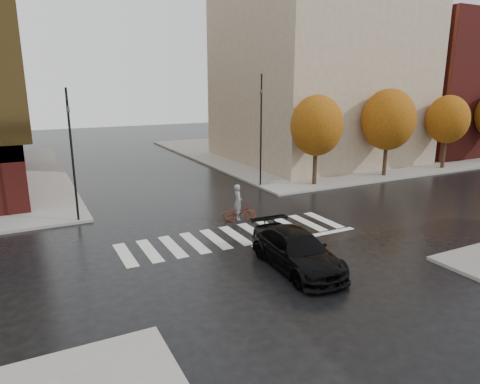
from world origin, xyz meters
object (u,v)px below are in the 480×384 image
at_px(sedan, 297,250).
at_px(fire_hydrant, 11,204).
at_px(traffic_light_ne, 261,122).
at_px(traffic_light_nw, 71,147).
at_px(cyclist, 239,209).

distance_m(sedan, fire_hydrant, 17.59).
bearing_deg(sedan, traffic_light_ne, 69.02).
height_order(traffic_light_nw, traffic_light_ne, traffic_light_ne).
relative_size(traffic_light_ne, fire_hydrant, 10.55).
height_order(cyclist, traffic_light_ne, traffic_light_ne).
bearing_deg(fire_hydrant, cyclist, -33.78).
xyz_separation_m(traffic_light_nw, traffic_light_ne, (13.04, 2.70, 0.58)).
bearing_deg(fire_hydrant, traffic_light_nw, -48.63).
xyz_separation_m(sedan, traffic_light_ne, (5.80, 13.11, 3.96)).
bearing_deg(traffic_light_nw, fire_hydrant, -129.09).
relative_size(sedan, traffic_light_ne, 0.67).
xyz_separation_m(cyclist, traffic_light_ne, (5.09, 6.50, 4.02)).
bearing_deg(sedan, cyclist, 86.73).
relative_size(sedan, fire_hydrant, 7.06).
bearing_deg(cyclist, traffic_light_ne, -19.52).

